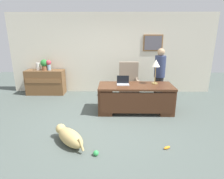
# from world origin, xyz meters

# --- Properties ---
(ground_plane) EXTENTS (12.00, 12.00, 0.00)m
(ground_plane) POSITION_xyz_m (0.00, 0.00, 0.00)
(ground_plane) COLOR #4C5651
(back_wall) EXTENTS (7.00, 0.16, 2.70)m
(back_wall) POSITION_xyz_m (0.01, 2.60, 1.35)
(back_wall) COLOR beige
(back_wall) RESTS_ON ground_plane
(desk) EXTENTS (1.95, 0.81, 0.74)m
(desk) POSITION_xyz_m (0.67, 0.72, 0.40)
(desk) COLOR #4C2B19
(desk) RESTS_ON ground_plane
(credenza) EXTENTS (1.27, 0.50, 0.84)m
(credenza) POSITION_xyz_m (-2.26, 2.25, 0.42)
(credenza) COLOR brown
(credenza) RESTS_ON ground_plane
(armchair) EXTENTS (0.60, 0.59, 1.17)m
(armchair) POSITION_xyz_m (0.56, 1.74, 0.51)
(armchair) COLOR gray
(armchair) RESTS_ON ground_plane
(person_standing) EXTENTS (0.32, 0.32, 1.63)m
(person_standing) POSITION_xyz_m (1.45, 1.52, 0.84)
(person_standing) COLOR #262323
(person_standing) RESTS_ON ground_plane
(dog_lying) EXTENTS (0.72, 0.73, 0.30)m
(dog_lying) POSITION_xyz_m (-0.75, -0.84, 0.15)
(dog_lying) COLOR tan
(dog_lying) RESTS_ON ground_plane
(laptop) EXTENTS (0.32, 0.22, 0.22)m
(laptop) POSITION_xyz_m (0.33, 0.83, 0.79)
(laptop) COLOR #B2B5BA
(laptop) RESTS_ON desk
(desk_lamp) EXTENTS (0.22, 0.22, 0.65)m
(desk_lamp) POSITION_xyz_m (1.19, 0.90, 1.25)
(desk_lamp) COLOR #9E8447
(desk_lamp) RESTS_ON desk
(vase_with_flowers) EXTENTS (0.17, 0.17, 0.34)m
(vase_with_flowers) POSITION_xyz_m (-2.10, 2.25, 1.04)
(vase_with_flowers) COLOR #8DACC6
(vase_with_flowers) RESTS_ON credenza
(vase_empty) EXTENTS (0.14, 0.14, 0.25)m
(vase_empty) POSITION_xyz_m (-2.46, 2.25, 0.96)
(vase_empty) COLOR silver
(vase_empty) RESTS_ON credenza
(potted_plant) EXTENTS (0.24, 0.24, 0.36)m
(potted_plant) POSITION_xyz_m (-2.25, 2.25, 1.03)
(potted_plant) COLOR brown
(potted_plant) RESTS_ON credenza
(dog_toy_ball) EXTENTS (0.10, 0.10, 0.10)m
(dog_toy_ball) POSITION_xyz_m (-0.21, -1.20, 0.05)
(dog_toy_ball) COLOR green
(dog_toy_ball) RESTS_ON ground_plane
(dog_toy_bone) EXTENTS (0.15, 0.11, 0.05)m
(dog_toy_bone) POSITION_xyz_m (1.08, -0.99, 0.03)
(dog_toy_bone) COLOR orange
(dog_toy_bone) RESTS_ON ground_plane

